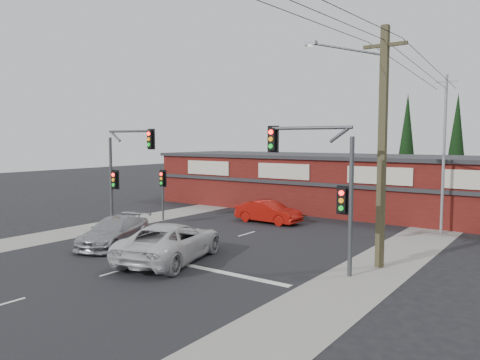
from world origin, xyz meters
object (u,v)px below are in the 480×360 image
Objects in this scene: silver_suv at (114,232)px; shop_building at (320,181)px; utility_pole at (379,139)px; red_sedan at (268,212)px; white_suv at (171,242)px.

silver_suv is 0.18× the size of shop_building.
silver_suv is 0.50× the size of utility_pole.
silver_suv is 13.60m from utility_pole.
shop_building is 17.15m from utility_pole.
red_sedan is at bearing -89.64° from shop_building.
white_suv is 4.40m from silver_suv.
white_suv is 10.00m from utility_pole.
shop_building reaches higher than silver_suv.
utility_pole is (12.17, 3.86, 4.68)m from silver_suv.
silver_suv is 1.13× the size of red_sedan.
shop_building is at bearing -100.48° from white_suv.
utility_pole is (9.31, -6.26, 4.68)m from red_sedan.
white_suv reaches higher than red_sedan.
white_suv is at bearing -25.02° from silver_suv.
white_suv is at bearing -170.57° from red_sedan.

